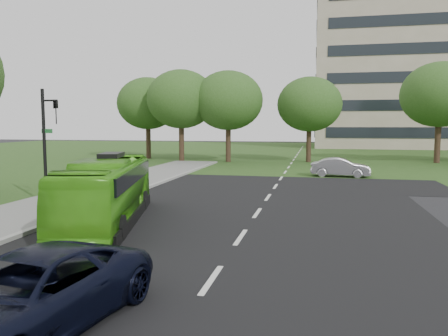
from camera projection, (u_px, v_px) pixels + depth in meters
name	position (u px, v px, depth m)	size (l,w,h in m)	color
ground	(250.00, 224.00, 16.13)	(160.00, 160.00, 0.00)	black
street_surfaces	(285.00, 166.00, 38.35)	(120.00, 120.00, 0.15)	black
office_building	(442.00, 70.00, 70.61)	(40.10, 20.10, 25.00)	gray
tree_park_a	(181.00, 99.00, 43.33)	(6.85, 6.85, 9.10)	black
tree_park_b	(228.00, 101.00, 42.48)	(6.78, 6.78, 8.89)	black
tree_park_c	(309.00, 104.00, 42.34)	(6.25, 6.25, 8.30)	black
tree_park_d	(440.00, 95.00, 41.26)	(7.25, 7.25, 9.59)	black
tree_park_f	(148.00, 104.00, 46.76)	(6.52, 6.52, 8.71)	black
bus	(107.00, 191.00, 16.35)	(2.01, 8.59, 2.39)	#4BAF1B
sedan	(340.00, 167.00, 30.70)	(1.42, 4.06, 1.34)	#B0B0B5
suv	(29.00, 295.00, 7.61)	(2.34, 5.08, 1.41)	black
traffic_light	(47.00, 137.00, 19.78)	(0.84, 0.22, 5.27)	black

